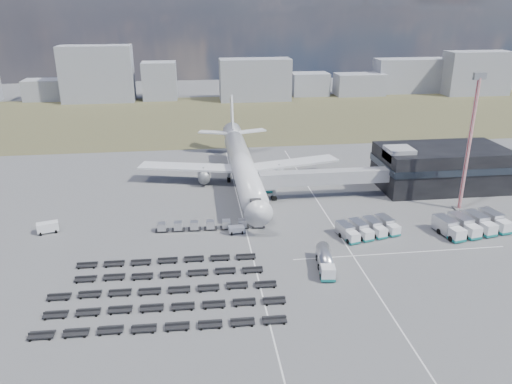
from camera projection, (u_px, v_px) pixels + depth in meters
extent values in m
plane|color=#565659|center=(259.00, 241.00, 95.28)|extent=(420.00, 420.00, 0.00)
cube|color=#4D4D2E|center=(222.00, 117.00, 197.13)|extent=(420.00, 90.00, 0.01)
cube|color=silver|center=(246.00, 231.00, 99.67)|extent=(0.25, 110.00, 0.01)
cube|color=silver|center=(333.00, 226.00, 101.81)|extent=(0.25, 110.00, 0.01)
cube|color=silver|center=(401.00, 253.00, 90.84)|extent=(40.00, 0.25, 0.01)
cube|color=black|center=(441.00, 168.00, 121.42)|extent=(30.00, 16.00, 10.00)
cube|color=#262D38|center=(442.00, 163.00, 120.99)|extent=(30.40, 16.40, 1.60)
cube|color=#939399|center=(399.00, 154.00, 116.52)|extent=(6.00, 6.00, 3.00)
cube|color=#939399|center=(325.00, 177.00, 114.58)|extent=(29.80, 3.00, 3.00)
cube|color=#939399|center=(268.00, 180.00, 112.53)|extent=(4.00, 3.60, 3.40)
cylinder|color=slate|center=(274.00, 190.00, 114.08)|extent=(0.70, 0.70, 5.10)
cylinder|color=black|center=(274.00, 198.00, 114.84)|extent=(1.40, 0.90, 1.40)
cylinder|color=silver|center=(243.00, 167.00, 121.16)|extent=(5.60, 48.00, 5.60)
cone|color=silver|center=(257.00, 209.00, 96.62)|extent=(5.60, 5.00, 5.60)
cone|color=silver|center=(233.00, 135.00, 146.80)|extent=(5.60, 8.00, 5.60)
cube|color=black|center=(256.00, 201.00, 98.18)|extent=(2.20, 2.00, 0.80)
cube|color=silver|center=(189.00, 167.00, 124.67)|extent=(25.59, 11.38, 0.50)
cube|color=silver|center=(291.00, 163.00, 127.76)|extent=(25.59, 11.38, 0.50)
cylinder|color=slate|center=(204.00, 175.00, 123.84)|extent=(3.00, 5.00, 3.00)
cylinder|color=slate|center=(279.00, 172.00, 126.10)|extent=(3.00, 5.00, 3.00)
cube|color=silver|center=(214.00, 132.00, 147.85)|extent=(9.49, 5.63, 0.35)
cube|color=silver|center=(251.00, 131.00, 149.16)|extent=(9.49, 5.63, 0.35)
cube|color=silver|center=(232.00, 113.00, 147.53)|extent=(0.50, 9.06, 11.45)
cylinder|color=slate|center=(253.00, 216.00, 103.16)|extent=(0.50, 0.50, 2.50)
cylinder|color=slate|center=(229.00, 177.00, 125.93)|extent=(0.60, 0.60, 2.50)
cylinder|color=slate|center=(254.00, 176.00, 126.69)|extent=(0.60, 0.60, 2.50)
cylinder|color=black|center=(253.00, 220.00, 103.43)|extent=(0.50, 1.20, 1.20)
cube|color=#8F919C|center=(52.00, 90.00, 230.08)|extent=(23.77, 12.00, 9.32)
cube|color=#8F919C|center=(97.00, 74.00, 223.24)|extent=(31.59, 12.00, 24.70)
cube|color=#8F919C|center=(160.00, 81.00, 230.02)|extent=(15.46, 12.00, 16.96)
cube|color=#8F919C|center=(255.00, 80.00, 227.50)|extent=(32.12, 12.00, 18.66)
cube|color=#8F919C|center=(310.00, 84.00, 241.39)|extent=(17.55, 12.00, 10.60)
cube|color=#8F919C|center=(359.00, 84.00, 241.65)|extent=(23.33, 12.00, 10.23)
cube|color=#8F919C|center=(428.00, 75.00, 249.03)|extent=(54.33, 12.00, 16.42)
cube|color=#8F919C|center=(476.00, 73.00, 241.17)|extent=(30.89, 12.00, 20.54)
cube|color=silver|center=(328.00, 273.00, 81.54)|extent=(2.59, 2.59, 2.20)
cube|color=#136C6A|center=(328.00, 277.00, 81.85)|extent=(2.70, 2.70, 0.48)
cylinder|color=silver|center=(325.00, 257.00, 85.76)|extent=(3.37, 7.44, 2.39)
cube|color=slate|center=(324.00, 262.00, 86.16)|extent=(3.28, 7.42, 0.33)
cylinder|color=black|center=(325.00, 268.00, 84.90)|extent=(2.61, 1.39, 1.05)
cube|color=silver|center=(236.00, 230.00, 98.42)|extent=(3.17, 1.95, 1.40)
cube|color=silver|center=(48.00, 228.00, 98.44)|extent=(4.37, 2.86, 2.17)
cube|color=silver|center=(267.00, 184.00, 120.89)|extent=(2.35, 5.63, 2.61)
cube|color=#136C6A|center=(267.00, 188.00, 121.28)|extent=(2.45, 5.73, 0.42)
cube|color=silver|center=(353.00, 238.00, 94.13)|extent=(2.46, 2.40, 1.96)
cube|color=#136C6A|center=(353.00, 241.00, 94.41)|extent=(2.57, 2.50, 0.40)
cube|color=silver|center=(345.00, 229.00, 96.72)|extent=(3.06, 4.49, 2.32)
cube|color=silver|center=(367.00, 235.00, 95.16)|extent=(2.46, 2.40, 1.96)
cube|color=#136C6A|center=(367.00, 239.00, 95.43)|extent=(2.57, 2.50, 0.40)
cube|color=silver|center=(358.00, 227.00, 97.75)|extent=(3.06, 4.49, 2.32)
cube|color=silver|center=(380.00, 233.00, 96.18)|extent=(2.46, 2.40, 1.96)
cube|color=#136C6A|center=(380.00, 236.00, 96.45)|extent=(2.57, 2.50, 0.40)
cube|color=silver|center=(372.00, 225.00, 98.77)|extent=(3.06, 4.49, 2.32)
cube|color=silver|center=(394.00, 230.00, 97.20)|extent=(2.46, 2.40, 1.96)
cube|color=#136C6A|center=(393.00, 234.00, 97.47)|extent=(2.57, 2.50, 0.40)
cube|color=silver|center=(384.00, 222.00, 99.79)|extent=(3.06, 4.49, 2.32)
cube|color=silver|center=(457.00, 234.00, 94.83)|extent=(2.88, 2.79, 2.37)
cube|color=#136C6A|center=(456.00, 239.00, 95.16)|extent=(3.00, 2.92, 0.49)
cube|color=silver|center=(445.00, 224.00, 98.03)|extent=(3.46, 5.36, 2.81)
cube|color=silver|center=(473.00, 232.00, 95.89)|extent=(2.88, 2.79, 2.37)
cube|color=#136C6A|center=(472.00, 236.00, 96.22)|extent=(3.00, 2.92, 0.49)
cube|color=silver|center=(460.00, 222.00, 99.09)|extent=(3.46, 5.36, 2.81)
cube|color=silver|center=(489.00, 229.00, 96.95)|extent=(2.88, 2.79, 2.37)
cube|color=#136C6A|center=(488.00, 234.00, 97.27)|extent=(3.00, 2.92, 0.49)
cube|color=silver|center=(475.00, 220.00, 100.14)|extent=(3.46, 5.36, 2.81)
cube|color=silver|center=(504.00, 227.00, 98.00)|extent=(2.88, 2.79, 2.37)
cube|color=#136C6A|center=(503.00, 231.00, 98.33)|extent=(3.00, 2.92, 0.49)
cube|color=silver|center=(490.00, 217.00, 101.20)|extent=(3.46, 5.36, 2.81)
cube|color=black|center=(162.00, 230.00, 99.12)|extent=(2.65, 1.67, 0.18)
cube|color=silver|center=(162.00, 226.00, 98.81)|extent=(1.64, 1.64, 1.50)
cube|color=black|center=(178.00, 230.00, 99.42)|extent=(2.65, 1.67, 0.18)
cube|color=silver|center=(178.00, 226.00, 99.12)|extent=(1.64, 1.64, 1.50)
cube|color=black|center=(194.00, 229.00, 99.73)|extent=(2.65, 1.67, 0.18)
cube|color=silver|center=(194.00, 225.00, 99.43)|extent=(1.64, 1.64, 1.50)
cube|color=black|center=(210.00, 228.00, 100.04)|extent=(2.65, 1.67, 0.18)
cube|color=silver|center=(210.00, 224.00, 99.73)|extent=(1.64, 1.64, 1.50)
cube|color=black|center=(226.00, 227.00, 100.34)|extent=(2.65, 1.67, 0.18)
cube|color=silver|center=(226.00, 224.00, 100.04)|extent=(1.64, 1.64, 1.50)
cube|color=black|center=(242.00, 227.00, 100.65)|extent=(2.65, 1.67, 0.18)
cube|color=silver|center=(242.00, 223.00, 100.34)|extent=(1.64, 1.64, 1.50)
cube|color=black|center=(258.00, 226.00, 100.95)|extent=(2.65, 1.67, 0.18)
cube|color=silver|center=(258.00, 222.00, 100.65)|extent=(1.64, 1.64, 1.50)
cube|color=black|center=(161.00, 326.00, 69.71)|extent=(36.76, 2.25, 0.83)
cube|color=black|center=(163.00, 307.00, 74.18)|extent=(36.76, 2.25, 0.83)
cube|color=black|center=(165.00, 289.00, 78.65)|extent=(36.76, 2.25, 0.83)
cube|color=black|center=(166.00, 274.00, 83.13)|extent=(32.17, 2.19, 0.83)
cube|color=black|center=(168.00, 260.00, 87.60)|extent=(32.17, 2.19, 0.83)
cylinder|color=#B21C23|center=(469.00, 147.00, 104.79)|extent=(0.80, 0.80, 28.57)
cube|color=slate|center=(480.00, 76.00, 99.54)|extent=(2.80, 0.96, 1.37)
cube|color=#565659|center=(459.00, 208.00, 109.85)|extent=(2.29, 2.29, 0.34)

